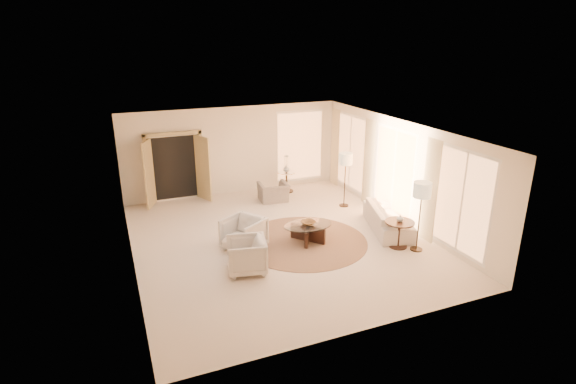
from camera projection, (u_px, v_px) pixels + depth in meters
name	position (u px, v px, depth m)	size (l,w,h in m)	color
room	(279.00, 187.00, 10.88)	(7.04, 8.04, 2.83)	beige
windows_right	(396.00, 173.00, 12.22)	(0.10, 6.40, 2.40)	#FFAB66
window_back_corner	(300.00, 146.00, 15.17)	(1.70, 0.10, 2.40)	#FFAB66
curtains_right	(376.00, 166.00, 13.00)	(0.06, 5.20, 2.60)	beige
french_doors	(175.00, 168.00, 13.64)	(1.95, 0.66, 2.16)	tan
area_rug	(303.00, 241.00, 11.25)	(3.20, 3.20, 0.01)	#452B1F
sofa	(388.00, 218.00, 11.86)	(2.15, 0.84, 0.63)	beige
armchair_left	(244.00, 232.00, 10.71)	(0.86, 0.80, 0.88)	beige
armchair_right	(246.00, 254.00, 9.70)	(0.82, 0.76, 0.84)	beige
accent_chair	(273.00, 189.00, 13.90)	(0.88, 0.57, 0.77)	gray
coffee_table	(308.00, 231.00, 11.17)	(1.34, 1.34, 0.45)	black
end_table	(399.00, 230.00, 10.83)	(0.70, 0.70, 0.66)	black
side_table	(286.00, 180.00, 14.74)	(0.58, 0.58, 0.68)	black
floor_lamp_near	(346.00, 161.00, 13.15)	(0.40, 0.40, 1.65)	black
floor_lamp_far	(422.00, 193.00, 10.33)	(0.41, 0.41, 1.71)	black
bowl	(308.00, 223.00, 11.11)	(0.36, 0.36, 0.09)	brown
end_vase	(400.00, 218.00, 10.73)	(0.17, 0.17, 0.18)	silver
side_vase	(286.00, 169.00, 14.61)	(0.23, 0.23, 0.24)	silver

